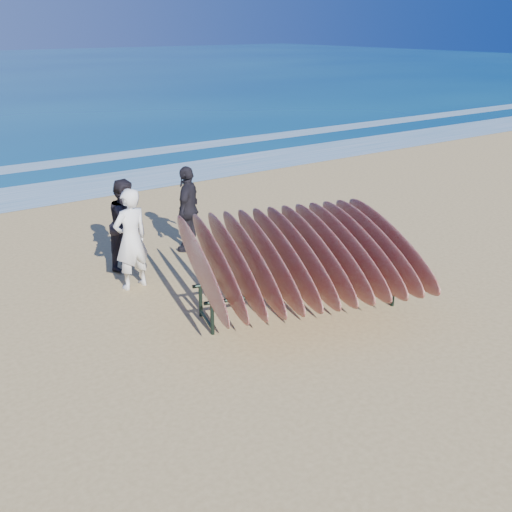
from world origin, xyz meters
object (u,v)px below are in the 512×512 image
object	(u,v)px
person_dark_b	(188,209)
surfboard_rack	(300,254)
person_dark_a	(127,224)
person_white	(131,239)

from	to	relation	value
person_dark_b	surfboard_rack	bearing A→B (deg)	45.56
surfboard_rack	person_dark_a	distance (m)	3.54
person_dark_a	person_dark_b	world-z (taller)	person_dark_b
surfboard_rack	person_dark_b	xyz separation A→B (m)	(0.09, 3.47, -0.10)
surfboard_rack	person_dark_b	bearing A→B (deg)	105.20
surfboard_rack	person_white	distance (m)	2.90
person_white	person_dark_b	world-z (taller)	person_white
person_dark_a	person_dark_b	xyz separation A→B (m)	(1.38, 0.17, 0.01)
surfboard_rack	person_dark_b	distance (m)	3.48
surfboard_rack	person_dark_b	world-z (taller)	person_dark_b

